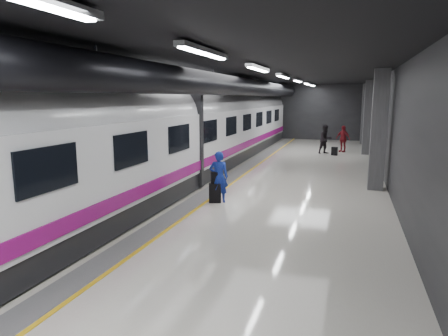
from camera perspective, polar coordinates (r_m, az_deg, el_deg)
The scene contains 9 objects.
ground at distance 14.81m, azimuth 3.26°, elevation -3.48°, with size 40.00×40.00×0.00m, color silver.
platform_hall at distance 15.39m, azimuth 3.24°, elevation 10.32°, with size 10.02×40.02×4.51m.
train at distance 15.58m, azimuth -8.36°, elevation 4.82°, with size 3.05×38.00×4.05m.
traveler_main at distance 13.25m, azimuth -0.76°, elevation -1.28°, with size 0.63×0.41×1.72m, color blue.
suitcase_main at distance 13.31m, azimuth -1.29°, elevation -3.59°, with size 0.40×0.25×0.65m, color black.
shoulder_bag at distance 13.23m, azimuth -1.27°, elevation -1.38°, with size 0.29×0.15×0.38m, color black.
traveler_far_a at distance 25.59m, azimuth 14.30°, elevation 3.99°, with size 0.87×0.68×1.79m, color black.
traveler_far_b at distance 26.73m, azimuth 16.62°, elevation 4.03°, with size 0.99×0.41×1.70m, color maroon.
suitcase_far at distance 25.06m, azimuth 15.51°, elevation 2.34°, with size 0.35×0.22×0.51m, color black.
Camera 1 is at (3.53, -13.96, 3.46)m, focal length 32.00 mm.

